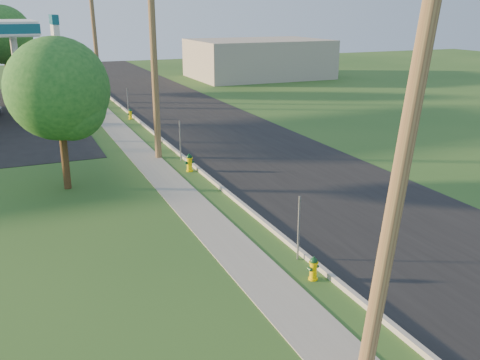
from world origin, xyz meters
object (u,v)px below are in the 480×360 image
object	(u,v)px
hydrant_mid	(190,163)
utility_pole_far	(95,40)
tree_lot	(4,37)
hydrant_far	(130,114)
utility_pole_mid	(154,57)
hydrant_near	(314,268)
price_pylon	(56,42)
utility_pole_near	(405,145)
tree_verge	(61,93)

from	to	relation	value
hydrant_mid	utility_pole_far	bearing A→B (deg)	91.93
utility_pole_far	hydrant_mid	xyz separation A→B (m)	(0.70, -20.86, -4.39)
tree_lot	hydrant_far	size ratio (longest dim) A/B	10.47
utility_pole_mid	utility_pole_far	size ratio (longest dim) A/B	1.03
utility_pole_mid	tree_lot	world-z (taller)	utility_pole_mid
utility_pole_far	hydrant_far	distance (m)	8.90
utility_pole_mid	hydrant_mid	distance (m)	5.41
hydrant_near	hydrant_mid	bearing A→B (deg)	89.62
price_pylon	hydrant_far	world-z (taller)	price_pylon
tree_lot	hydrant_mid	xyz separation A→B (m)	(7.15, -28.70, -4.42)
utility_pole_far	price_pylon	size ratio (longest dim) A/B	1.39
tree_lot	hydrant_far	world-z (taller)	tree_lot
utility_pole_far	hydrant_far	world-z (taller)	utility_pole_far
tree_lot	hydrant_near	bearing A→B (deg)	-79.95
utility_pole_near	tree_lot	world-z (taller)	utility_pole_near
utility_pole_far	tree_lot	xyz separation A→B (m)	(-6.44, 7.84, 0.03)
utility_pole_mid	hydrant_far	world-z (taller)	utility_pole_mid
utility_pole_near	price_pylon	size ratio (longest dim) A/B	1.38
utility_pole_near	utility_pole_far	bearing A→B (deg)	90.00
utility_pole_mid	tree_lot	distance (m)	26.63
tree_lot	price_pylon	bearing A→B (deg)	-82.87
tree_lot	hydrant_near	size ratio (longest dim) A/B	10.76
hydrant_near	tree_lot	bearing A→B (deg)	100.05
utility_pole_near	hydrant_near	world-z (taller)	utility_pole_near
utility_pole_far	price_pylon	bearing A→B (deg)	-107.33
utility_pole_far	tree_verge	distance (m)	21.79
price_pylon	tree_lot	world-z (taller)	tree_lot
utility_pole_near	hydrant_near	bearing A→B (deg)	80.88
tree_lot	hydrant_near	xyz separation A→B (m)	(7.07, -39.92, -4.49)
utility_pole_near	tree_lot	distance (m)	44.31
utility_pole_mid	price_pylon	distance (m)	6.76
utility_pole_near	price_pylon	distance (m)	23.83
tree_lot	utility_pole_far	bearing A→B (deg)	-50.59
utility_pole_far	tree_lot	size ratio (longest dim) A/B	1.27
hydrant_mid	tree_lot	bearing A→B (deg)	103.98
utility_pole_far	hydrant_mid	size ratio (longest dim) A/B	11.33
tree_verge	hydrant_mid	distance (m)	6.43
hydrant_far	utility_pole_near	bearing A→B (deg)	-91.61
utility_pole_near	tree_lot	bearing A→B (deg)	98.36
hydrant_near	hydrant_far	distance (m)	24.41
utility_pole_mid	price_pylon	size ratio (longest dim) A/B	1.43
utility_pole_near	hydrant_mid	world-z (taller)	utility_pole_near
utility_pole_far	hydrant_near	size ratio (longest dim) A/B	13.63
utility_pole_near	price_pylon	bearing A→B (deg)	99.42
utility_pole_mid	utility_pole_far	bearing A→B (deg)	90.00
utility_pole_near	hydrant_far	bearing A→B (deg)	88.39
price_pylon	utility_pole_far	bearing A→B (deg)	72.67
tree_lot	hydrant_far	distance (m)	17.69
utility_pole_far	tree_lot	distance (m)	10.15
utility_pole_near	hydrant_mid	size ratio (longest dim) A/B	11.30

